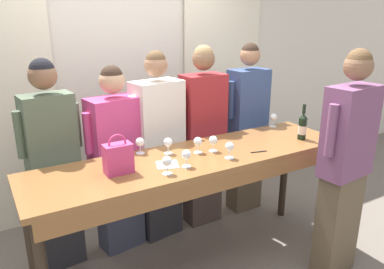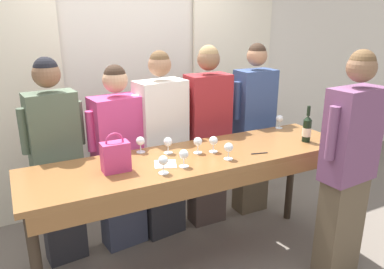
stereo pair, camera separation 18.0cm
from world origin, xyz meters
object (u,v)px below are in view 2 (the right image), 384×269
object	(u,v)px
wine_glass_center_right	(198,142)
guest_striped_shirt	(208,136)
wine_glass_front_left	(140,142)
guest_pink_top	(120,159)
wine_glass_center_mid	(111,150)
handbag	(116,156)
host_pouring	(348,170)
wine_bottle	(307,129)
guest_navy_coat	(253,129)
wine_glass_front_mid	(163,161)
wine_glass_back_mid	(332,130)
wine_glass_near_host	(280,119)
wine_glass_center_left	(213,141)
tasting_bar	(198,171)
wine_glass_back_right	(184,155)
guest_cream_sweater	(162,146)
guest_olive_jacket	(57,160)
wine_glass_back_left	(168,142)
wine_glass_front_right	(229,148)

from	to	relation	value
wine_glass_center_right	guest_striped_shirt	distance (m)	0.72
wine_glass_front_left	guest_pink_top	world-z (taller)	guest_pink_top
wine_glass_center_mid	handbag	bearing A→B (deg)	-95.23
handbag	host_pouring	size ratio (longest dim) A/B	0.15
guest_pink_top	wine_bottle	bearing A→B (deg)	-27.44
guest_navy_coat	wine_glass_front_mid	bearing A→B (deg)	-148.76
wine_glass_back_mid	wine_glass_near_host	size ratio (longest dim) A/B	1.00
handbag	host_pouring	world-z (taller)	host_pouring
wine_glass_back_mid	wine_glass_near_host	xyz separation A→B (m)	(-0.17, 0.48, 0.00)
wine_glass_front_mid	wine_glass_center_left	bearing A→B (deg)	22.13
tasting_bar	wine_glass_near_host	xyz separation A→B (m)	(1.04, 0.32, 0.21)
wine_glass_back_right	guest_cream_sweater	size ratio (longest dim) A/B	0.07
wine_glass_front_mid	wine_glass_center_right	distance (m)	0.46
wine_glass_back_mid	wine_bottle	bearing A→B (deg)	162.70
tasting_bar	guest_olive_jacket	size ratio (longest dim) A/B	1.49
wine_glass_back_right	wine_glass_front_left	bearing A→B (deg)	112.97
wine_glass_center_left	wine_glass_front_mid	bearing A→B (deg)	-157.87
wine_glass_back_left	wine_glass_near_host	bearing A→B (deg)	6.77
tasting_bar	wine_glass_near_host	bearing A→B (deg)	16.99
handbag	host_pouring	distance (m)	1.69
wine_glass_center_mid	wine_glass_center_left	bearing A→B (deg)	-12.26
wine_bottle	wine_glass_front_right	world-z (taller)	wine_bottle
guest_striped_shirt	wine_glass_center_left	bearing A→B (deg)	-115.34
wine_glass_back_left	wine_glass_back_right	bearing A→B (deg)	-91.57
guest_navy_coat	guest_pink_top	bearing A→B (deg)	-180.00
wine_glass_front_mid	wine_glass_back_left	bearing A→B (deg)	61.93
wine_glass_back_right	guest_navy_coat	xyz separation A→B (m)	(1.16, 0.77, -0.17)
handbag	wine_glass_near_host	world-z (taller)	handbag
wine_glass_front_left	wine_glass_front_right	size ratio (longest dim) A/B	1.00
wine_glass_center_left	guest_striped_shirt	xyz separation A→B (m)	(0.28, 0.60, -0.17)
wine_glass_front_right	guest_navy_coat	bearing A→B (deg)	44.57
guest_cream_sweater	guest_navy_coat	xyz separation A→B (m)	(1.02, 0.00, 0.03)
wine_glass_back_left	wine_glass_back_mid	bearing A→B (deg)	-13.84
wine_glass_front_right	guest_navy_coat	world-z (taller)	guest_navy_coat
wine_glass_back_left	guest_cream_sweater	bearing A→B (deg)	73.77
handbag	wine_glass_center_left	xyz separation A→B (m)	(0.79, 0.02, -0.02)
guest_cream_sweater	handbag	bearing A→B (deg)	-133.58
handbag	wine_glass_back_mid	xyz separation A→B (m)	(1.84, -0.18, -0.02)
wine_glass_front_left	guest_striped_shirt	bearing A→B (deg)	23.74
wine_glass_center_left	guest_navy_coat	world-z (taller)	guest_navy_coat
wine_glass_center_left	guest_olive_jacket	xyz separation A→B (m)	(-1.11, 0.60, -0.18)
handbag	wine_glass_center_right	size ratio (longest dim) A/B	2.17
tasting_bar	handbag	bearing A→B (deg)	178.57
wine_bottle	guest_pink_top	bearing A→B (deg)	152.56
wine_glass_center_mid	guest_striped_shirt	bearing A→B (deg)	22.35
wine_glass_center_left	wine_glass_center_right	xyz separation A→B (m)	(-0.12, 0.03, 0.00)
wine_glass_back_left	wine_glass_front_left	bearing A→B (deg)	148.17
wine_glass_front_right	wine_glass_near_host	size ratio (longest dim) A/B	1.00
wine_glass_front_mid	wine_glass_center_right	size ratio (longest dim) A/B	1.00
guest_pink_top	guest_cream_sweater	bearing A→B (deg)	0.00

